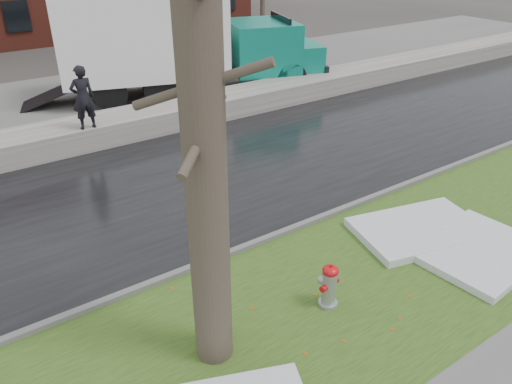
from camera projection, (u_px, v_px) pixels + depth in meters
ground at (301, 262)px, 10.28m from camera, size 120.00×120.00×0.00m
verge at (343, 294)px, 9.37m from camera, size 60.00×4.50×0.04m
road at (196, 180)px, 13.54m from camera, size 60.00×7.00×0.03m
parking_lot at (93, 100)px, 19.70m from camera, size 60.00×9.00×0.03m
curb at (273, 237)px, 10.98m from camera, size 60.00×0.15×0.14m
snowbank at (134, 123)px, 16.41m from camera, size 60.00×1.60×0.75m
fire_hydrant at (329, 284)px, 8.85m from camera, size 0.44×0.39×0.89m
tree at (204, 139)px, 6.34m from camera, size 1.35×1.56×7.33m
box_truck at (176, 42)px, 19.42m from camera, size 11.91×5.65×3.97m
worker at (83, 97)px, 14.51m from camera, size 0.69×0.46×1.89m
snow_patch_near at (479, 251)px, 10.41m from camera, size 2.77×2.22×0.16m
snow_patch_side at (419, 229)px, 11.14m from camera, size 3.15×2.42×0.18m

